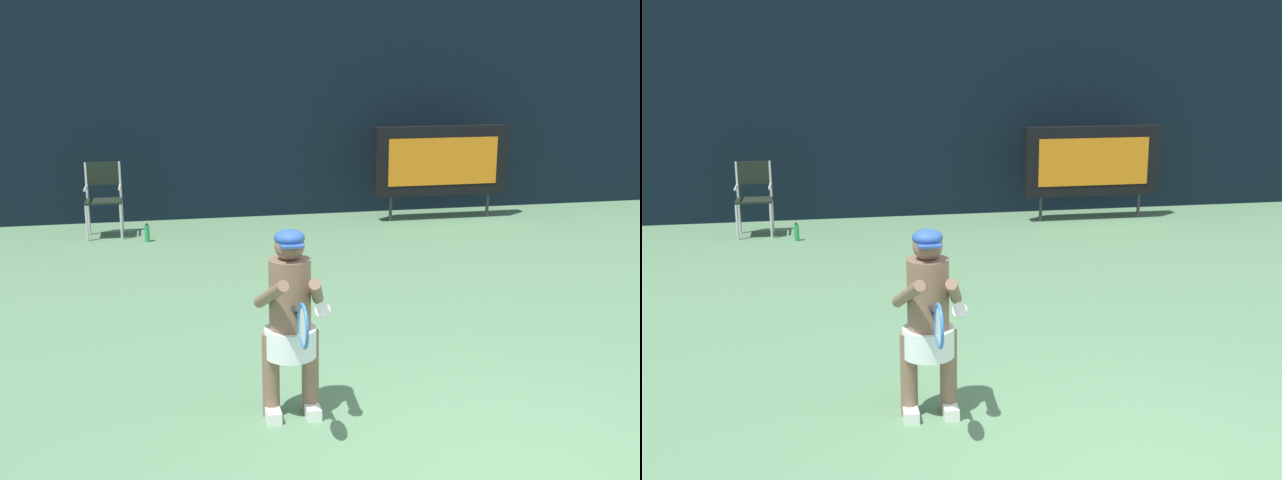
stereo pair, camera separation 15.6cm
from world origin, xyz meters
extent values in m
cube|color=black|center=(0.00, 8.50, 1.80)|extent=(18.00, 0.12, 3.60)
cube|color=black|center=(2.35, 7.64, 0.95)|extent=(2.20, 0.20, 1.10)
cube|color=orange|center=(2.35, 7.53, 0.95)|extent=(1.80, 0.01, 0.75)
cylinder|color=#2D2D33|center=(1.53, 7.64, 0.20)|extent=(0.05, 0.05, 0.40)
cylinder|color=#2D2D33|center=(3.18, 7.64, 0.20)|extent=(0.05, 0.05, 0.40)
cylinder|color=#B7B7BC|center=(-3.11, 7.23, 0.26)|extent=(0.04, 0.04, 0.52)
cylinder|color=#B7B7BC|center=(-2.64, 7.23, 0.26)|extent=(0.04, 0.04, 0.52)
cylinder|color=#B7B7BC|center=(-3.11, 7.63, 0.26)|extent=(0.04, 0.04, 0.52)
cylinder|color=#B7B7BC|center=(-2.64, 7.63, 0.26)|extent=(0.04, 0.04, 0.52)
cube|color=black|center=(-2.88, 7.43, 0.54)|extent=(0.52, 0.44, 0.03)
cylinder|color=#B7B7BC|center=(-3.11, 7.63, 0.80)|extent=(0.04, 0.04, 0.56)
cylinder|color=#B7B7BC|center=(-2.64, 7.63, 0.80)|extent=(0.04, 0.04, 0.56)
cube|color=black|center=(-2.88, 7.63, 0.91)|extent=(0.48, 0.02, 0.34)
cylinder|color=#B7B7BC|center=(-3.11, 7.43, 0.74)|extent=(0.04, 0.44, 0.04)
cylinder|color=#B7B7BC|center=(-2.64, 7.43, 0.74)|extent=(0.04, 0.44, 0.04)
cylinder|color=#29944C|center=(-2.28, 7.01, 0.12)|extent=(0.07, 0.07, 0.24)
cylinder|color=black|center=(-2.28, 7.01, 0.25)|extent=(0.03, 0.03, 0.03)
cube|color=white|center=(-1.34, 1.15, 0.04)|extent=(0.11, 0.26, 0.09)
cube|color=white|center=(-1.04, 1.15, 0.04)|extent=(0.11, 0.26, 0.09)
cylinder|color=brown|center=(-1.34, 1.20, 0.33)|extent=(0.13, 0.13, 0.66)
cylinder|color=brown|center=(-1.04, 1.20, 0.33)|extent=(0.13, 0.13, 0.66)
cylinder|color=white|center=(-1.19, 1.20, 0.58)|extent=(0.39, 0.39, 0.22)
cylinder|color=brown|center=(-1.19, 1.20, 0.94)|extent=(0.31, 0.31, 0.56)
sphere|color=brown|center=(-1.19, 1.20, 1.32)|extent=(0.22, 0.22, 0.22)
ellipsoid|color=#284C93|center=(-1.19, 1.20, 1.38)|extent=(0.22, 0.22, 0.12)
cube|color=#284C93|center=(-1.19, 1.10, 1.34)|extent=(0.17, 0.12, 0.02)
cylinder|color=brown|center=(-1.35, 1.03, 1.01)|extent=(0.20, 0.50, 0.33)
cylinder|color=brown|center=(-1.02, 1.03, 1.01)|extent=(0.20, 0.50, 0.33)
cylinder|color=white|center=(-1.00, 0.91, 0.91)|extent=(0.13, 0.12, 0.12)
cylinder|color=black|center=(-1.19, 0.96, 0.90)|extent=(0.03, 0.28, 0.03)
torus|color=#2C69B9|center=(-1.19, 0.65, 0.90)|extent=(0.02, 0.31, 0.31)
ellipsoid|color=silver|center=(-1.19, 0.65, 0.90)|extent=(0.01, 0.26, 0.26)
camera|label=1|loc=(-2.10, -4.27, 2.71)|focal=44.49mm
camera|label=2|loc=(-1.95, -4.30, 2.71)|focal=44.49mm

